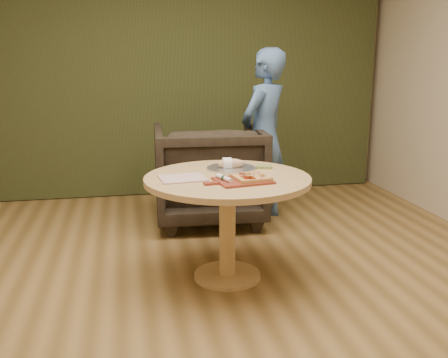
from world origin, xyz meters
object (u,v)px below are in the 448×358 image
pizza_paddle (241,181)px  serving_tray (231,168)px  bread_roll (230,164)px  armchair (208,169)px  flatbread_pizza (251,177)px  cutlery_roll (224,178)px  pedestal_table (227,196)px  person_standing (264,136)px

pizza_paddle → serving_tray: size_ratio=1.31×
bread_roll → armchair: size_ratio=0.19×
flatbread_pizza → serving_tray: (-0.05, 0.38, -0.02)m
cutlery_roll → armchair: 1.51m
cutlery_roll → bread_roll: size_ratio=1.01×
cutlery_roll → serving_tray: cutlery_roll is taller
flatbread_pizza → armchair: 1.51m
pedestal_table → flatbread_pizza: (0.12, -0.17, 0.17)m
pizza_paddle → cutlery_roll: 0.12m
cutlery_roll → person_standing: person_standing is taller
serving_tray → armchair: armchair is taller
cutlery_roll → person_standing: bearing=46.6°
cutlery_roll → armchair: (0.14, 1.48, -0.27)m
pedestal_table → flatbread_pizza: size_ratio=4.52×
person_standing → armchair: bearing=-48.4°
pizza_paddle → cutlery_roll: (-0.11, 0.01, 0.02)m
flatbread_pizza → cutlery_roll: size_ratio=1.30×
pizza_paddle → cutlery_roll: cutlery_roll is taller
armchair → cutlery_roll: bearing=87.5°
pizza_paddle → bread_roll: size_ratio=2.41×
cutlery_roll → bread_roll: bread_roll is taller
serving_tray → armchair: size_ratio=0.35×
pedestal_table → cutlery_roll: cutlery_roll is taller
flatbread_pizza → person_standing: 1.51m
pedestal_table → armchair: bearing=86.3°
pedestal_table → person_standing: 1.42m
pizza_paddle → bread_roll: (0.00, 0.38, 0.04)m
pizza_paddle → person_standing: 1.54m
bread_roll → armchair: 1.14m
cutlery_roll → serving_tray: 0.40m
flatbread_pizza → person_standing: bearing=71.2°
pedestal_table → pizza_paddle: pizza_paddle is taller
armchair → pedestal_table: bearing=89.3°
flatbread_pizza → person_standing: person_standing is taller
armchair → person_standing: person_standing is taller
armchair → person_standing: size_ratio=0.63×
flatbread_pizza → cutlery_roll: (-0.18, 0.01, 0.00)m
pedestal_table → cutlery_roll: bearing=-108.7°
pizza_paddle → serving_tray: 0.38m
flatbread_pizza → person_standing: size_ratio=0.16×
armchair → person_standing: bearing=177.4°
flatbread_pizza → serving_tray: 0.39m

